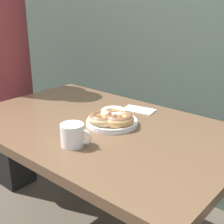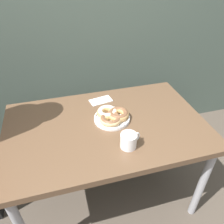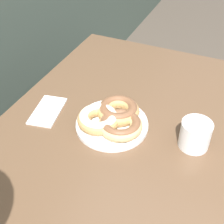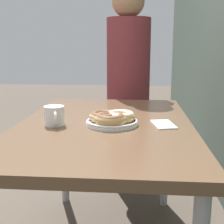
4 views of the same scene
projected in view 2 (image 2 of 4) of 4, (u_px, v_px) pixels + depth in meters
wall_back at (79, 0)px, 1.60m from camera, size 8.00×0.05×2.60m
dining_table at (106, 133)px, 1.41m from camera, size 1.25×0.80×0.71m
donut_plate at (112, 116)px, 1.39m from camera, size 0.25×0.26×0.06m
coffee_mug at (129, 140)px, 1.19m from camera, size 0.12×0.09×0.09m
napkin at (101, 101)px, 1.58m from camera, size 0.17×0.11×0.01m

